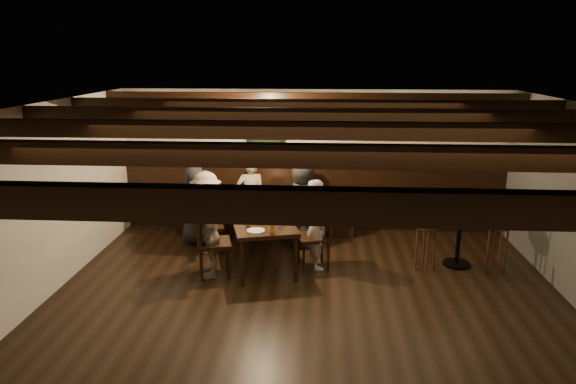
# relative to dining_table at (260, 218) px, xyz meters

# --- Properties ---
(room) EXTENTS (7.00, 7.00, 7.00)m
(room) POSITION_rel_dining_table_xyz_m (0.46, 0.22, 0.44)
(room) COLOR black
(room) RESTS_ON ground
(dining_table) EXTENTS (1.28, 2.00, 0.69)m
(dining_table) POSITION_rel_dining_table_xyz_m (0.00, 0.00, 0.00)
(dining_table) COLOR black
(dining_table) RESTS_ON floor
(chair_left_near) EXTENTS (0.48, 0.48, 0.85)m
(chair_left_near) POSITION_rel_dining_table_xyz_m (-0.81, 0.25, -0.37)
(chair_left_near) COLOR black
(chair_left_near) RESTS_ON floor
(chair_left_far) EXTENTS (0.55, 0.55, 0.99)m
(chair_left_far) POSITION_rel_dining_table_xyz_m (-0.58, -0.62, -0.33)
(chair_left_far) COLOR black
(chair_left_far) RESTS_ON floor
(chair_right_near) EXTENTS (0.50, 0.50, 0.90)m
(chair_right_near) POSITION_rel_dining_table_xyz_m (0.58, 0.62, -0.36)
(chair_right_near) COLOR black
(chair_right_near) RESTS_ON floor
(chair_right_far) EXTENTS (0.53, 0.53, 0.96)m
(chair_right_far) POSITION_rel_dining_table_xyz_m (0.81, -0.25, -0.34)
(chair_right_far) COLOR black
(chair_right_far) RESTS_ON floor
(person_bench_left) EXTENTS (0.70, 0.55, 1.27)m
(person_bench_left) POSITION_rel_dining_table_xyz_m (-1.10, 0.64, -0.00)
(person_bench_left) COLOR black
(person_bench_left) RESTS_ON floor
(person_bench_centre) EXTENTS (0.55, 0.43, 1.33)m
(person_bench_centre) POSITION_rel_dining_table_xyz_m (-0.27, 1.01, 0.03)
(person_bench_centre) COLOR gray
(person_bench_centre) RESTS_ON floor
(person_bench_right) EXTENTS (0.69, 0.60, 1.21)m
(person_bench_right) POSITION_rel_dining_table_xyz_m (0.64, 1.10, -0.03)
(person_bench_right) COLOR #4F1B1B
(person_bench_right) RESTS_ON floor
(person_left_near) EXTENTS (0.67, 0.91, 1.27)m
(person_left_near) POSITION_rel_dining_table_xyz_m (-0.84, 0.24, 0.00)
(person_left_near) COLOR #A4938B
(person_left_near) RESTS_ON floor
(person_left_far) EXTENTS (0.46, 0.75, 1.20)m
(person_left_far) POSITION_rel_dining_table_xyz_m (-0.61, -0.63, -0.04)
(person_left_far) COLOR gray
(person_left_far) RESTS_ON floor
(person_right_near) EXTENTS (0.61, 0.78, 1.40)m
(person_right_near) POSITION_rel_dining_table_xyz_m (0.61, 0.63, 0.07)
(person_right_near) COLOR black
(person_right_near) RESTS_ON floor
(person_right_far) EXTENTS (0.42, 0.54, 1.29)m
(person_right_far) POSITION_rel_dining_table_xyz_m (0.84, -0.24, 0.01)
(person_right_far) COLOR #A9988F
(person_right_far) RESTS_ON floor
(pint_a) EXTENTS (0.07, 0.07, 0.14)m
(pint_a) POSITION_rel_dining_table_xyz_m (-0.45, 0.60, 0.13)
(pint_a) COLOR #BF7219
(pint_a) RESTS_ON dining_table
(pint_b) EXTENTS (0.07, 0.07, 0.14)m
(pint_b) POSITION_rel_dining_table_xyz_m (0.07, 0.69, 0.13)
(pint_b) COLOR #BF7219
(pint_b) RESTS_ON dining_table
(pint_c) EXTENTS (0.07, 0.07, 0.14)m
(pint_c) POSITION_rel_dining_table_xyz_m (-0.32, 0.02, 0.13)
(pint_c) COLOR #BF7219
(pint_c) RESTS_ON dining_table
(pint_d) EXTENTS (0.07, 0.07, 0.14)m
(pint_d) POSITION_rel_dining_table_xyz_m (0.24, 0.27, 0.13)
(pint_d) COLOR silver
(pint_d) RESTS_ON dining_table
(pint_e) EXTENTS (0.07, 0.07, 0.14)m
(pint_e) POSITION_rel_dining_table_xyz_m (-0.10, -0.49, 0.13)
(pint_e) COLOR #BF7219
(pint_e) RESTS_ON dining_table
(pint_f) EXTENTS (0.07, 0.07, 0.14)m
(pint_f) POSITION_rel_dining_table_xyz_m (0.34, -0.48, 0.13)
(pint_f) COLOR silver
(pint_f) RESTS_ON dining_table
(pint_g) EXTENTS (0.07, 0.07, 0.14)m
(pint_g) POSITION_rel_dining_table_xyz_m (0.26, -0.76, 0.13)
(pint_g) COLOR #BF7219
(pint_g) RESTS_ON dining_table
(plate_near) EXTENTS (0.24, 0.24, 0.01)m
(plate_near) POSITION_rel_dining_table_xyz_m (0.04, -0.71, 0.06)
(plate_near) COLOR white
(plate_near) RESTS_ON dining_table
(plate_far) EXTENTS (0.24, 0.24, 0.01)m
(plate_far) POSITION_rel_dining_table_xyz_m (0.25, -0.24, 0.06)
(plate_far) COLOR white
(plate_far) RESTS_ON dining_table
(condiment_caddy) EXTENTS (0.15, 0.10, 0.12)m
(condiment_caddy) POSITION_rel_dining_table_xyz_m (0.01, -0.05, 0.12)
(condiment_caddy) COLOR black
(condiment_caddy) RESTS_ON dining_table
(candle) EXTENTS (0.05, 0.05, 0.05)m
(candle) POSITION_rel_dining_table_xyz_m (0.04, 0.32, 0.08)
(candle) COLOR beige
(candle) RESTS_ON dining_table
(high_top_table) EXTENTS (0.53, 0.53, 0.94)m
(high_top_table) POSITION_rel_dining_table_xyz_m (2.87, -0.03, -0.02)
(high_top_table) COLOR black
(high_top_table) RESTS_ON floor
(bar_stool_left) EXTENTS (0.30, 0.31, 0.95)m
(bar_stool_left) POSITION_rel_dining_table_xyz_m (2.37, -0.24, -0.28)
(bar_stool_left) COLOR #3C1F13
(bar_stool_left) RESTS_ON floor
(bar_stool_right) EXTENTS (0.30, 0.32, 0.95)m
(bar_stool_right) POSITION_rel_dining_table_xyz_m (3.37, -0.19, -0.28)
(bar_stool_right) COLOR #3C1F13
(bar_stool_right) RESTS_ON floor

